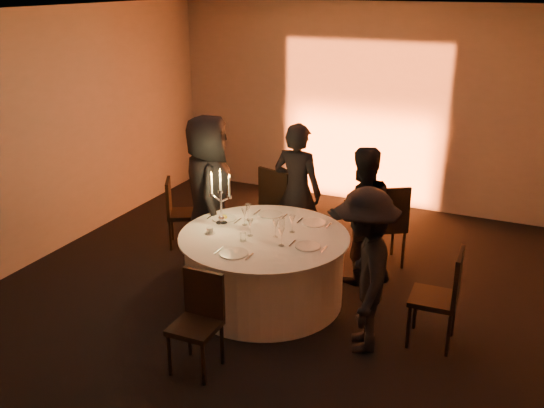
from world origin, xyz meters
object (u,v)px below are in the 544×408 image
at_px(banquet_table, 264,268).
at_px(coffee_cup, 210,231).
at_px(chair_back_left, 279,202).
at_px(chair_front, 199,316).
at_px(guest_back_left, 297,192).
at_px(guest_right, 365,271).
at_px(guest_back_right, 361,216).
at_px(chair_right, 443,292).
at_px(chair_left, 177,209).
at_px(guest_left, 209,192).
at_px(candelabra, 221,205).
at_px(chair_back_right, 387,221).

xyz_separation_m(banquet_table, coffee_cup, (-0.54, -0.19, 0.42)).
bearing_deg(chair_back_left, chair_front, 114.31).
height_order(chair_back_left, guest_back_left, guest_back_left).
bearing_deg(guest_right, banquet_table, -127.54).
bearing_deg(guest_back_right, chair_right, 97.59).
bearing_deg(chair_left, guest_back_left, -107.59).
bearing_deg(chair_front, chair_back_left, 97.94).
relative_size(guest_left, candelabra, 2.87).
distance_m(banquet_table, guest_back_right, 1.25).
bearing_deg(coffee_cup, banquet_table, 19.75).
bearing_deg(guest_back_left, chair_back_left, -25.57).
bearing_deg(chair_back_left, guest_left, 70.17).
relative_size(guest_back_left, candelabra, 2.67).
bearing_deg(chair_back_left, chair_back_right, -164.38).
relative_size(banquet_table, guest_back_left, 1.05).
height_order(guest_back_right, guest_right, guest_back_right).
height_order(chair_left, chair_back_left, chair_back_left).
height_order(chair_back_left, coffee_cup, chair_back_left).
xyz_separation_m(chair_back_right, chair_front, (-0.99, -2.68, -0.08)).
bearing_deg(chair_right, chair_back_left, -124.24).
relative_size(chair_back_left, coffee_cup, 9.71).
distance_m(chair_back_left, candelabra, 1.36).
distance_m(guest_left, candelabra, 0.68).
height_order(banquet_table, chair_left, chair_left).
xyz_separation_m(banquet_table, guest_left, (-1.00, 0.57, 0.54)).
bearing_deg(guest_right, guest_left, -132.81).
distance_m(banquet_table, coffee_cup, 0.71).
bearing_deg(chair_front, guest_back_right, 69.21).
xyz_separation_m(chair_left, chair_back_left, (1.21, 0.52, 0.10)).
height_order(guest_left, candelabra, guest_left).
relative_size(chair_front, guest_left, 0.49).
relative_size(chair_right, candelabra, 1.52).
height_order(banquet_table, coffee_cup, coffee_cup).
distance_m(chair_right, guest_right, 0.79).
relative_size(chair_right, guest_right, 0.62).
distance_m(guest_back_right, guest_right, 1.37).
xyz_separation_m(chair_right, coffee_cup, (-2.42, -0.13, 0.25)).
bearing_deg(chair_back_left, chair_left, 38.60).
distance_m(chair_back_right, guest_back_right, 0.56).
xyz_separation_m(chair_left, chair_back_right, (2.61, 0.52, 0.09)).
relative_size(chair_back_right, chair_front, 1.15).
distance_m(chair_front, guest_back_left, 2.52).
height_order(banquet_table, chair_back_left, chair_back_left).
height_order(chair_left, chair_front, chair_front).
distance_m(banquet_table, chair_front, 1.32).
height_order(chair_left, guest_left, guest_left).
xyz_separation_m(chair_right, guest_right, (-0.67, -0.34, 0.24)).
height_order(guest_right, candelabra, guest_right).
bearing_deg(banquet_table, chair_front, -90.87).
bearing_deg(chair_front, guest_back_left, 91.28).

